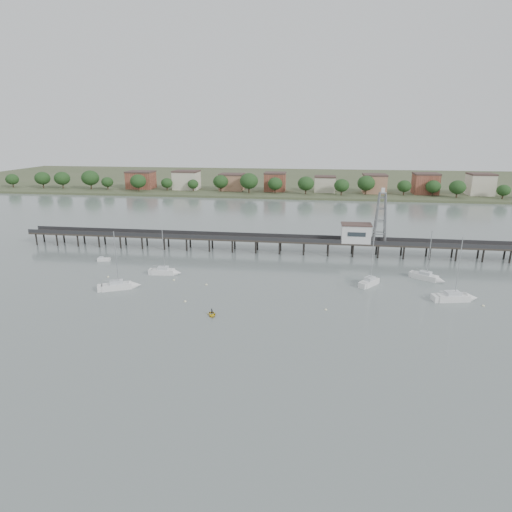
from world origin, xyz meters
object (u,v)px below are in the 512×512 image
Objects in this scene: pier at (268,240)px; sailboat_a at (123,286)px; sailboat_b at (168,272)px; lattice_tower at (381,218)px; sailboat_e at (430,278)px; white_tender at (104,259)px; yellow_dinghy at (212,315)px; sailboat_c at (372,281)px; sailboat_d at (459,298)px.

sailboat_a is at bearing -130.26° from pier.
sailboat_b is (-22.70, -23.73, -3.15)m from pier.
pier is at bearing -180.00° from lattice_tower.
pier is 12.17× the size of sailboat_b.
sailboat_e is 3.66× the size of white_tender.
lattice_tower reaches higher than sailboat_e.
pier reaches higher than yellow_dinghy.
sailboat_c reaches higher than yellow_dinghy.
sailboat_e reaches higher than sailboat_c.
sailboat_d is at bearing -41.86° from sailboat_e.
lattice_tower is 60.53m from yellow_dinghy.
sailboat_a is 26.26m from yellow_dinghy.
sailboat_a reaches higher than white_tender.
yellow_dinghy is (-50.13, -14.81, -0.64)m from sailboat_d.
sailboat_e is 4.83× the size of yellow_dinghy.
pier is 10.54× the size of sailboat_a.
lattice_tower is 70.82m from sailboat_a.
sailboat_a is 0.97× the size of sailboat_d.
pier reaches higher than white_tender.
pier is at bearing 133.00° from sailboat_d.
yellow_dinghy reaches higher than white_tender.
yellow_dinghy is at bearing -48.26° from white_tender.
sailboat_e is at bearing -33.83° from sailboat_c.
white_tender is 1.32× the size of yellow_dinghy.
sailboat_d is 4.18× the size of white_tender.
white_tender is at bearing 120.53° from yellow_dinghy.
sailboat_c is at bearing 13.96° from yellow_dinghy.
yellow_dinghy is at bearing -97.18° from pier.
lattice_tower is 5.83× the size of yellow_dinghy.
yellow_dinghy is at bearing -128.87° from lattice_tower.
lattice_tower reaches higher than yellow_dinghy.
sailboat_b is at bearing 128.11° from sailboat_c.
sailboat_e is at bearing -11.85° from white_tender.
sailboat_b is 67.43m from sailboat_d.
sailboat_e is at bearing -25.08° from pier.
lattice_tower is 77.81m from white_tender.
yellow_dinghy is (-37.34, -46.33, -11.10)m from lattice_tower.
lattice_tower is at bearing 19.61° from sailboat_b.
pier is 9.68× the size of lattice_tower.
sailboat_c is 3.41× the size of white_tender.
lattice_tower reaches higher than sailboat_c.
yellow_dinghy is at bearing 162.52° from sailboat_c.
white_tender is (-88.35, 16.34, -0.23)m from sailboat_d.
sailboat_c is 49.85m from sailboat_b.
lattice_tower is 26.41m from sailboat_c.
pier is 32.34m from lattice_tower.
pier is at bearing 9.92° from white_tender.
lattice_tower reaches higher than sailboat_b.
white_tender is at bearing 121.31° from sailboat_c.
sailboat_d is at bearing -10.66° from sailboat_b.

